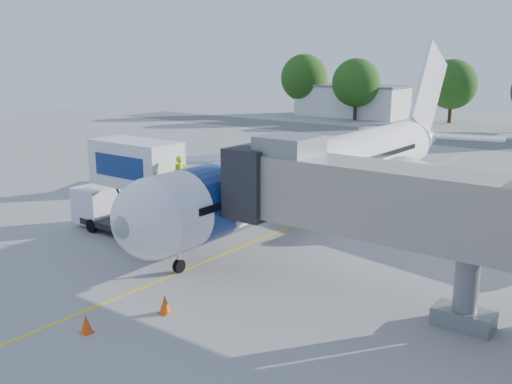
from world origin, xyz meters
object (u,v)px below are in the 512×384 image
Objects in this scene: jet_bridge at (360,198)px; catering_hiloader at (130,188)px; ground_tug at (64,294)px; aircraft at (327,168)px.

catering_hiloader is at bearing -179.99° from jet_bridge.
catering_hiloader is 2.58× the size of ground_tug.
jet_bridge reaches higher than ground_tug.
jet_bridge is at bearing 0.01° from catering_hiloader.
ground_tug is at bearing -56.18° from catering_hiloader.
catering_hiloader is (-6.26, -11.12, -0.19)m from aircraft.
ground_tug is at bearing -92.29° from aircraft.
aircraft is 19.46m from ground_tug.
aircraft is 11.43× the size of ground_tug.
aircraft reaches higher than jet_bridge.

